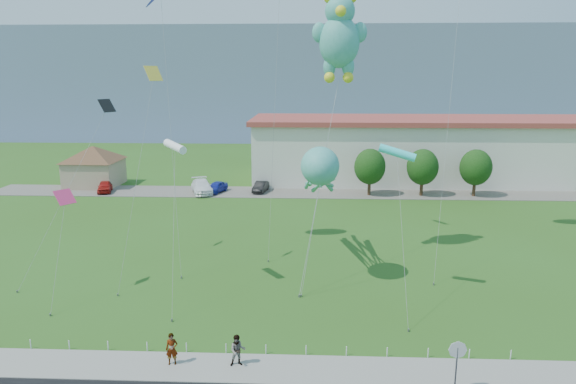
{
  "coord_description": "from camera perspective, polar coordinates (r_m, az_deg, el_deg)",
  "views": [
    {
      "loc": [
        3.09,
        -24.4,
        13.52
      ],
      "look_at": [
        1.7,
        8.0,
        6.19
      ],
      "focal_mm": 32.0,
      "sensor_mm": 36.0,
      "label": 1
    }
  ],
  "objects": [
    {
      "name": "ground",
      "position": [
        28.07,
        -4.34,
        -16.1
      ],
      "size": [
        160.0,
        160.0,
        0.0
      ],
      "primitive_type": "plane",
      "color": "#2E5517",
      "rests_on": "ground"
    },
    {
      "name": "sidewalk",
      "position": [
        25.69,
        -5.1,
        -18.95
      ],
      "size": [
        80.0,
        2.5,
        0.1
      ],
      "primitive_type": "cube",
      "color": "gray",
      "rests_on": "ground"
    },
    {
      "name": "parking_strip",
      "position": [
        61.0,
        -0.51,
        -0.05
      ],
      "size": [
        70.0,
        6.0,
        0.06
      ],
      "primitive_type": "cube",
      "color": "#59544C",
      "rests_on": "ground"
    },
    {
      "name": "hill_ridge",
      "position": [
        144.44,
        1.26,
        12.32
      ],
      "size": [
        160.0,
        50.0,
        25.0
      ],
      "primitive_type": "cube",
      "color": "slate",
      "rests_on": "ground"
    },
    {
      "name": "pavilion",
      "position": [
        68.84,
        -20.78,
        3.13
      ],
      "size": [
        9.2,
        9.2,
        5.0
      ],
      "color": "tan",
      "rests_on": "ground"
    },
    {
      "name": "warehouse",
      "position": [
        72.75,
        20.86,
        4.48
      ],
      "size": [
        61.0,
        15.0,
        8.2
      ],
      "color": "beige",
      "rests_on": "ground"
    },
    {
      "name": "stop_sign",
      "position": [
        24.18,
        18.29,
        -16.78
      ],
      "size": [
        0.8,
        0.07,
        2.5
      ],
      "color": "slate",
      "rests_on": "ground"
    },
    {
      "name": "rope_fence",
      "position": [
        26.82,
        -4.69,
        -16.97
      ],
      "size": [
        26.05,
        0.05,
        0.5
      ],
      "color": "white",
      "rests_on": "ground"
    },
    {
      "name": "tree_near",
      "position": [
        59.68,
        9.08,
        2.8
      ],
      "size": [
        3.6,
        3.6,
        5.47
      ],
      "color": "#3F2B19",
      "rests_on": "ground"
    },
    {
      "name": "tree_mid",
      "position": [
        60.67,
        14.72,
        2.7
      ],
      "size": [
        3.6,
        3.6,
        5.47
      ],
      "color": "#3F2B19",
      "rests_on": "ground"
    },
    {
      "name": "tree_far",
      "position": [
        62.22,
        20.14,
        2.58
      ],
      "size": [
        3.6,
        3.6,
        5.47
      ],
      "color": "#3F2B19",
      "rests_on": "ground"
    },
    {
      "name": "pedestrian_left",
      "position": [
        26.04,
        -12.78,
        -16.64
      ],
      "size": [
        0.62,
        0.45,
        1.57
      ],
      "primitive_type": "imported",
      "rotation": [
        0.0,
        0.0,
        0.14
      ],
      "color": "gray",
      "rests_on": "sidewalk"
    },
    {
      "name": "pedestrian_right",
      "position": [
        25.47,
        -5.61,
        -17.11
      ],
      "size": [
        0.85,
        0.71,
        1.55
      ],
      "primitive_type": "imported",
      "rotation": [
        0.0,
        0.0,
        0.18
      ],
      "color": "gray",
      "rests_on": "sidewalk"
    },
    {
      "name": "parked_car_red",
      "position": [
        64.78,
        -19.68,
        0.57
      ],
      "size": [
        2.51,
        4.07,
        1.29
      ],
      "primitive_type": "imported",
      "rotation": [
        0.0,
        0.0,
        0.28
      ],
      "color": "#A81914",
      "rests_on": "parking_strip"
    },
    {
      "name": "parked_car_white",
      "position": [
        61.35,
        -9.57,
        0.61
      ],
      "size": [
        3.71,
        5.7,
        1.54
      ],
      "primitive_type": "imported",
      "rotation": [
        0.0,
        0.0,
        0.32
      ],
      "color": "white",
      "rests_on": "parking_strip"
    },
    {
      "name": "parked_car_blue",
      "position": [
        61.39,
        -7.98,
        0.55
      ],
      "size": [
        2.62,
        4.03,
        1.28
      ],
      "primitive_type": "imported",
      "rotation": [
        0.0,
        0.0,
        -0.32
      ],
      "color": "#1C289B",
      "rests_on": "parking_strip"
    },
    {
      "name": "parked_car_black",
      "position": [
        61.2,
        -3.06,
        0.59
      ],
      "size": [
        1.85,
        3.84,
        1.22
      ],
      "primitive_type": "imported",
      "rotation": [
        0.0,
        0.0,
        -0.16
      ],
      "color": "black",
      "rests_on": "parking_strip"
    },
    {
      "name": "octopus_kite",
      "position": [
        34.62,
        3.51,
        1.85
      ],
      "size": [
        2.48,
        10.08,
        9.17
      ],
      "color": "teal",
      "rests_on": "ground"
    },
    {
      "name": "teddy_bear_kite",
      "position": [
        37.68,
        5.74,
        16.93
      ],
      "size": [
        4.56,
        8.92,
        19.21
      ],
      "color": "teal",
      "rests_on": "ground"
    },
    {
      "name": "small_kite_white",
      "position": [
        32.51,
        -12.46,
        4.82
      ],
      "size": [
        0.95,
        6.05,
        9.73
      ],
      "color": "white",
      "rests_on": "ground"
    },
    {
      "name": "small_kite_pink",
      "position": [
        34.52,
        -23.66,
        -1.49
      ],
      "size": [
        1.29,
        4.34,
        6.64
      ],
      "color": "#D83067",
      "rests_on": "ground"
    },
    {
      "name": "small_kite_cyan",
      "position": [
        31.39,
        12.06,
        4.15
      ],
      "size": [
        0.51,
        6.13,
        9.5
      ],
      "color": "#32E2E2",
      "rests_on": "ground"
    },
    {
      "name": "small_kite_black",
      "position": [
        39.31,
        -20.45,
        6.89
      ],
      "size": [
        4.62,
        7.85,
        11.88
      ],
      "color": "black",
      "rests_on": "ground"
    },
    {
      "name": "small_kite_yellow",
      "position": [
        35.12,
        -15.18,
        9.85
      ],
      "size": [
        2.43,
        5.14,
        14.15
      ],
      "color": "yellow",
      "rests_on": "ground"
    }
  ]
}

